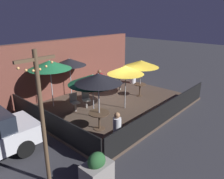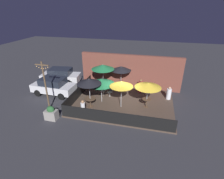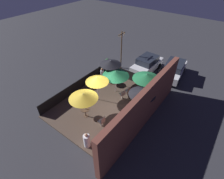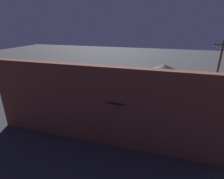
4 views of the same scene
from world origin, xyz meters
TOP-DOWN VIEW (x-y plane):
  - ground_plane at (0.00, 0.00)m, footprint 60.00×60.00m
  - patio_deck at (0.00, 0.00)m, footprint 8.28×6.37m
  - building_wall at (0.00, 3.42)m, footprint 9.88×0.36m
  - fence_front at (0.00, -3.14)m, footprint 8.08×0.05m
  - fence_side_left at (-4.10, 0.00)m, footprint 0.05×6.17m
  - patio_umbrella_0 at (-2.49, -1.37)m, footprint 1.92×1.92m
  - patio_umbrella_1 at (1.94, -0.35)m, footprint 2.07×2.07m
  - patio_umbrella_2 at (-0.78, 2.74)m, footprint 1.93×1.93m
  - patio_umbrella_3 at (-0.06, -0.82)m, footprint 1.84×1.84m
  - patio_umbrella_4 at (-2.44, 2.17)m, footprint 2.18×2.18m
  - patio_umbrella_5 at (-1.85, -0.33)m, footprint 2.29×2.29m
  - dining_table_0 at (-2.49, -1.37)m, footprint 0.89×0.89m
  - dining_table_1 at (1.94, -0.35)m, footprint 0.71×0.71m
  - patio_chair_0 at (-2.03, 0.87)m, footprint 0.47×0.47m
  - patio_chair_1 at (-1.36, 0.74)m, footprint 0.54×0.54m
  - patio_chair_2 at (1.97, 1.28)m, footprint 0.41×0.41m
  - patron_0 at (-2.65, -2.51)m, footprint 0.44×0.44m
  - patron_1 at (3.75, 1.52)m, footprint 0.57×0.57m
  - patron_2 at (1.20, 2.30)m, footprint 0.54×0.54m
  - planter_box at (-4.74, -3.53)m, footprint 0.89×0.62m
  - light_post at (-5.64, -2.39)m, footprint 1.10×0.12m

SIDE VIEW (x-z plane):
  - ground_plane at x=0.00m, z-range 0.00..0.00m
  - patio_deck at x=0.00m, z-range 0.00..0.12m
  - planter_box at x=-4.74m, z-range -0.06..1.02m
  - fence_front at x=0.00m, z-range 0.12..1.07m
  - fence_side_left at x=-4.10m, z-range 0.12..1.07m
  - patio_chair_1 at x=-1.36m, z-range 0.16..1.07m
  - patio_chair_0 at x=-2.03m, z-range 0.16..1.09m
  - patio_chair_2 at x=1.97m, z-range 0.16..1.09m
  - patron_1 at x=3.75m, z-range 0.05..1.22m
  - patron_0 at x=-2.65m, z-range 0.07..1.24m
  - dining_table_1 at x=1.94m, z-range 0.32..1.07m
  - patron_2 at x=1.20m, z-range 0.04..1.35m
  - dining_table_0 at x=-2.49m, z-range 0.35..1.11m
  - building_wall at x=0.00m, z-range 0.00..3.39m
  - patio_umbrella_5 at x=-1.85m, z-range 0.95..3.05m
  - patio_umbrella_1 at x=1.94m, z-range 1.01..3.18m
  - patio_umbrella_3 at x=-0.06m, z-range 1.05..3.32m
  - patio_umbrella_2 at x=-0.78m, z-range 1.05..3.33m
  - light_post at x=-5.64m, z-range 0.23..4.24m
  - patio_umbrella_0 at x=-2.49m, z-range 1.15..3.61m
  - patio_umbrella_4 at x=-2.44m, z-range 1.14..3.63m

